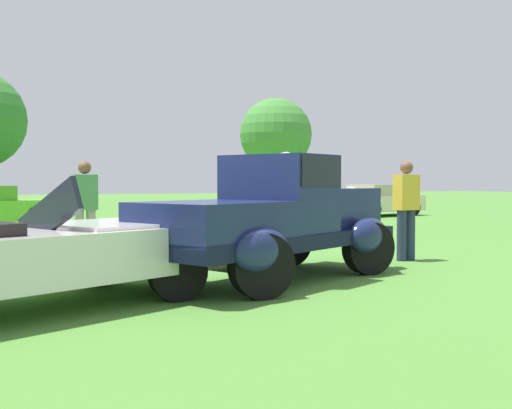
{
  "coord_description": "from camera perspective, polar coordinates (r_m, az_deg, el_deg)",
  "views": [
    {
      "loc": [
        -3.91,
        -7.87,
        1.34
      ],
      "look_at": [
        0.21,
        0.88,
        0.99
      ],
      "focal_mm": 44.65,
      "sensor_mm": 36.0,
      "label": 1
    }
  ],
  "objects": [
    {
      "name": "ground_plane",
      "position": [
        8.89,
        1.2,
        -6.61
      ],
      "size": [
        120.0,
        120.0,
        0.0
      ],
      "primitive_type": "plane",
      "color": "#4C8433"
    },
    {
      "name": "spectator_near_truck",
      "position": [
        11.07,
        13.31,
        -0.2
      ],
      "size": [
        0.42,
        0.27,
        1.69
      ],
      "color": "#283351",
      "rests_on": "ground_plane"
    },
    {
      "name": "show_car_cream",
      "position": [
        25.14,
        10.82,
        0.35
      ],
      "size": [
        4.17,
        2.54,
        1.22
      ],
      "color": "beige",
      "rests_on": "ground_plane"
    },
    {
      "name": "neighbor_convertible",
      "position": [
        7.11,
        -19.03,
        -4.21
      ],
      "size": [
        4.87,
        3.32,
        1.4
      ],
      "color": "silver",
      "rests_on": "ground_plane"
    },
    {
      "name": "canopy_tent_center_field",
      "position": [
        29.41,
        2.74,
        4.18
      ],
      "size": [
        2.6,
        2.6,
        2.71
      ],
      "color": "#B7B7BC",
      "rests_on": "ground_plane"
    },
    {
      "name": "feature_pickup_truck",
      "position": [
        8.64,
        1.76,
        -1.11
      ],
      "size": [
        4.35,
        3.12,
        1.7
      ],
      "color": "black",
      "rests_on": "ground_plane"
    },
    {
      "name": "show_car_teal",
      "position": [
        20.45,
        2.62,
        -0.01
      ],
      "size": [
        4.28,
        2.45,
        1.22
      ],
      "color": "teal",
      "rests_on": "ground_plane"
    },
    {
      "name": "spectator_between_cars",
      "position": [
        11.22,
        -15.08,
        -0.19
      ],
      "size": [
        0.41,
        0.26,
        1.69
      ],
      "color": "#9E998E",
      "rests_on": "ground_plane"
    },
    {
      "name": "treeline_center",
      "position": [
        41.92,
        1.78,
        6.29
      ],
      "size": [
        4.73,
        4.73,
        6.8
      ],
      "color": "brown",
      "rests_on": "ground_plane"
    }
  ]
}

